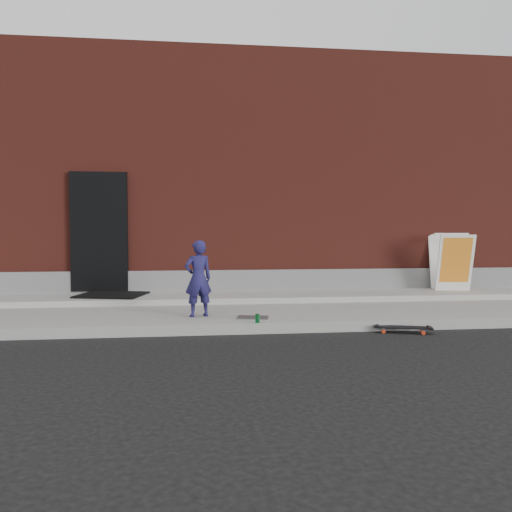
{
  "coord_description": "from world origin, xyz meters",
  "views": [
    {
      "loc": [
        -0.75,
        -6.74,
        1.44
      ],
      "look_at": [
        0.13,
        0.8,
        1.04
      ],
      "focal_mm": 35.0,
      "sensor_mm": 36.0,
      "label": 1
    }
  ],
  "objects": [
    {
      "name": "skateboard",
      "position": [
        2.09,
        -0.14,
        0.07
      ],
      "size": [
        0.79,
        0.42,
        0.09
      ],
      "color": "red",
      "rests_on": "ground"
    },
    {
      "name": "sidewalk",
      "position": [
        0.0,
        1.5,
        0.07
      ],
      "size": [
        20.0,
        3.0,
        0.15
      ],
      "primitive_type": "cube",
      "color": "gray",
      "rests_on": "ground"
    },
    {
      "name": "soda_can",
      "position": [
        0.06,
        0.05,
        0.21
      ],
      "size": [
        0.08,
        0.08,
        0.12
      ],
      "primitive_type": "cylinder",
      "rotation": [
        0.0,
        0.0,
        -0.32
      ],
      "color": "#1B873D",
      "rests_on": "sidewalk"
    },
    {
      "name": "pizza_sign",
      "position": [
        4.23,
        2.57,
        0.81
      ],
      "size": [
        0.78,
        0.89,
        1.12
      ],
      "color": "white",
      "rests_on": "apron"
    },
    {
      "name": "building",
      "position": [
        -0.0,
        6.99,
        2.5
      ],
      "size": [
        20.0,
        8.1,
        5.0
      ],
      "color": "maroon",
      "rests_on": "ground"
    },
    {
      "name": "apron",
      "position": [
        0.0,
        2.4,
        0.2
      ],
      "size": [
        20.0,
        1.2,
        0.1
      ],
      "primitive_type": "cube",
      "color": "gray",
      "rests_on": "sidewalk"
    },
    {
      "name": "ground",
      "position": [
        0.0,
        0.0,
        0.0
      ],
      "size": [
        80.0,
        80.0,
        0.0
      ],
      "primitive_type": "plane",
      "color": "black",
      "rests_on": "ground"
    },
    {
      "name": "utility_plate",
      "position": [
        0.04,
        0.44,
        0.16
      ],
      "size": [
        0.5,
        0.37,
        0.01
      ],
      "primitive_type": "cube",
      "rotation": [
        0.0,
        0.0,
        -0.19
      ],
      "color": "#57585C",
      "rests_on": "sidewalk"
    },
    {
      "name": "child",
      "position": [
        -0.75,
        0.65,
        0.72
      ],
      "size": [
        0.48,
        0.38,
        1.13
      ],
      "primitive_type": "imported",
      "rotation": [
        0.0,
        0.0,
        3.44
      ],
      "color": "#1E1B4C",
      "rests_on": "sidewalk"
    },
    {
      "name": "doormat",
      "position": [
        -2.3,
        2.43,
        0.27
      ],
      "size": [
        1.3,
        1.15,
        0.03
      ],
      "primitive_type": "cube",
      "rotation": [
        0.0,
        0.0,
        -0.24
      ],
      "color": "black",
      "rests_on": "apron"
    }
  ]
}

